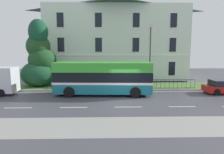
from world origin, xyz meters
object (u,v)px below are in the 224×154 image
at_px(single_decker_bus, 103,78).
at_px(street_lamp_post, 150,52).
at_px(georgian_townhouse, 115,37).
at_px(evergreen_tree, 40,60).
at_px(litter_bin, 119,83).

xyz_separation_m(single_decker_bus, street_lamp_post, (4.94, 2.88, 2.37)).
relative_size(georgian_townhouse, street_lamp_post, 2.83).
height_order(georgian_townhouse, evergreen_tree, georgian_townhouse).
bearing_deg(street_lamp_post, evergreen_tree, 173.69).
relative_size(georgian_townhouse, single_decker_bus, 2.12).
relative_size(single_decker_bus, litter_bin, 8.51).
xyz_separation_m(evergreen_tree, single_decker_bus, (7.13, -4.22, -1.40)).
xyz_separation_m(georgian_townhouse, single_decker_bus, (-1.66, -12.43, -4.46)).
bearing_deg(evergreen_tree, litter_bin, -9.29).
bearing_deg(evergreen_tree, street_lamp_post, -6.31).
height_order(evergreen_tree, street_lamp_post, evergreen_tree).
distance_m(evergreen_tree, single_decker_bus, 8.40).
height_order(georgian_townhouse, single_decker_bus, georgian_townhouse).
relative_size(georgian_townhouse, litter_bin, 18.04).
bearing_deg(litter_bin, georgian_townhouse, 90.13).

